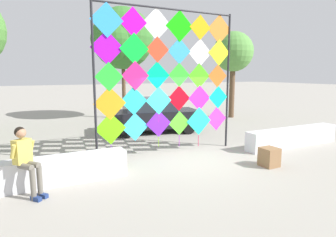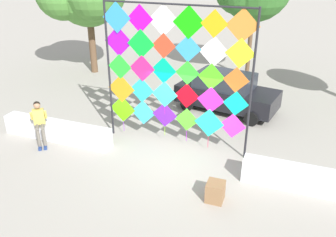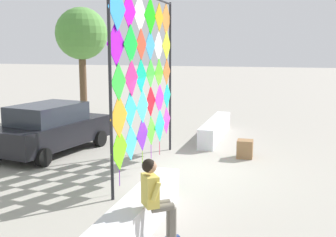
{
  "view_description": "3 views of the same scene",
  "coord_description": "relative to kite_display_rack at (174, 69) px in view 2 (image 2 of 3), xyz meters",
  "views": [
    {
      "loc": [
        -4.44,
        -7.27,
        2.64
      ],
      "look_at": [
        -0.58,
        0.39,
        1.28
      ],
      "focal_mm": 30.75,
      "sensor_mm": 36.0,
      "label": 1
    },
    {
      "loc": [
        3.21,
        -8.95,
        5.91
      ],
      "look_at": [
        -0.22,
        0.08,
        1.35
      ],
      "focal_mm": 37.77,
      "sensor_mm": 36.0,
      "label": 2
    },
    {
      "loc": [
        -10.76,
        -2.64,
        3.29
      ],
      "look_at": [
        0.08,
        0.42,
        1.37
      ],
      "focal_mm": 45.25,
      "sensor_mm": 36.0,
      "label": 3
    }
  ],
  "objects": [
    {
      "name": "ground",
      "position": [
        0.34,
        -0.91,
        -2.67
      ],
      "size": [
        120.0,
        120.0,
        0.0
      ],
      "primitive_type": "plane",
      "color": "#9E998E"
    },
    {
      "name": "plaza_ledge_left",
      "position": [
        -3.87,
        -1.11,
        -2.33
      ],
      "size": [
        4.06,
        0.52,
        0.67
      ],
      "primitive_type": "cube",
      "color": "silver",
      "rests_on": "ground"
    },
    {
      "name": "plaza_ledge_right",
      "position": [
        4.55,
        -1.11,
        -2.33
      ],
      "size": [
        4.06,
        0.52,
        0.67
      ],
      "primitive_type": "cube",
      "color": "silver",
      "rests_on": "ground"
    },
    {
      "name": "kite_display_rack",
      "position": [
        0.0,
        0.0,
        0.0
      ],
      "size": [
        4.84,
        0.07,
        4.62
      ],
      "color": "#232328",
      "rests_on": "ground"
    },
    {
      "name": "seated_vendor",
      "position": [
        -4.14,
        -1.57,
        -1.77
      ],
      "size": [
        0.69,
        0.73,
        1.52
      ],
      "color": "#666056",
      "rests_on": "ground"
    },
    {
      "name": "parked_car",
      "position": [
        1.01,
        3.48,
        -1.88
      ],
      "size": [
        4.23,
        2.46,
        1.55
      ],
      "color": "black",
      "rests_on": "ground"
    },
    {
      "name": "cardboard_box_large",
      "position": [
        2.04,
        -2.42,
        -2.4
      ],
      "size": [
        0.46,
        0.47,
        0.54
      ],
      "primitive_type": "cube",
      "rotation": [
        0.0,
        0.0,
        0.02
      ],
      "color": "olive",
      "rests_on": "ground"
    }
  ]
}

